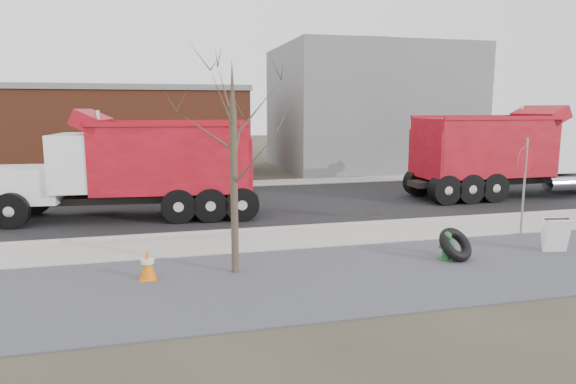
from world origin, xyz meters
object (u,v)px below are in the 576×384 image
object	(u,v)px
sandwich_board	(555,235)
truck_tire	(455,244)
stop_sign	(525,170)
dump_truck_red_a	(509,152)
dump_truck_red_b	(138,164)
fire_hydrant	(447,247)

from	to	relation	value
sandwich_board	truck_tire	bearing A→B (deg)	-170.32
stop_sign	dump_truck_red_a	bearing A→B (deg)	60.10
truck_tire	dump_truck_red_a	bearing A→B (deg)	46.55
stop_sign	sandwich_board	xyz separation A→B (m)	(-0.42, -1.93, -1.59)
dump_truck_red_a	dump_truck_red_b	size ratio (longest dim) A/B	1.08
stop_sign	fire_hydrant	bearing A→B (deg)	-149.68
fire_hydrant	dump_truck_red_b	xyz separation A→B (m)	(-8.08, 7.60, 1.63)
fire_hydrant	truck_tire	world-z (taller)	truck_tire
fire_hydrant	truck_tire	distance (m)	0.25
stop_sign	dump_truck_red_b	distance (m)	13.18
fire_hydrant	dump_truck_red_b	bearing A→B (deg)	129.44
dump_truck_red_a	fire_hydrant	bearing A→B (deg)	-135.13
sandwich_board	dump_truck_red_a	size ratio (longest dim) A/B	0.09
truck_tire	fire_hydrant	bearing A→B (deg)	174.58
truck_tire	stop_sign	world-z (taller)	stop_sign
fire_hydrant	dump_truck_red_a	xyz separation A→B (m)	(8.12, 8.30, 1.70)
sandwich_board	dump_truck_red_b	xyz separation A→B (m)	(-11.45, 7.66, 1.49)
fire_hydrant	truck_tire	xyz separation A→B (m)	(0.24, -0.02, 0.07)
truck_tire	stop_sign	bearing A→B (deg)	28.04
sandwich_board	dump_truck_red_b	size ratio (longest dim) A/B	0.10
fire_hydrant	dump_truck_red_a	world-z (taller)	dump_truck_red_a
truck_tire	sandwich_board	size ratio (longest dim) A/B	1.26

